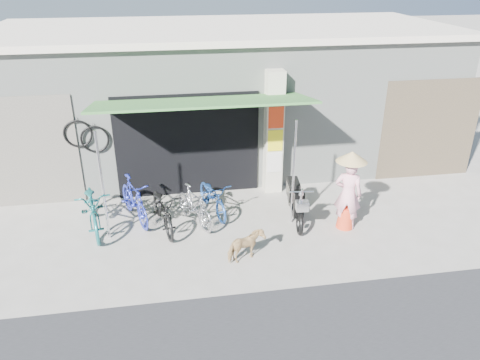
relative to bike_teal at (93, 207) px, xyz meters
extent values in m
plane|color=#A09A91|center=(3.32, -1.18, -0.51)|extent=(80.00, 80.00, 0.00)
cube|color=#A1A69E|center=(3.32, 3.92, 1.24)|extent=(12.00, 5.00, 3.50)
cube|color=silver|center=(3.32, 3.92, 3.07)|extent=(12.30, 5.30, 0.16)
cube|color=black|center=(2.12, 1.40, 0.74)|extent=(3.40, 0.06, 2.50)
cube|color=black|center=(2.12, 1.41, 0.04)|extent=(3.06, 0.04, 1.10)
torus|color=black|center=(0.02, 1.36, 1.04)|extent=(0.65, 0.05, 0.65)
cylinder|color=silver|center=(0.02, 1.38, 1.36)|extent=(0.02, 0.02, 0.12)
torus|color=black|center=(-0.33, 1.36, 1.19)|extent=(0.65, 0.05, 0.65)
cylinder|color=silver|center=(-0.33, 1.38, 1.51)|extent=(0.02, 0.02, 0.12)
cube|color=beige|center=(4.17, 1.27, 0.99)|extent=(0.42, 0.42, 3.00)
cube|color=red|center=(4.17, 1.05, 1.44)|extent=(0.36, 0.02, 0.52)
cube|color=yellow|center=(4.17, 1.05, 0.87)|extent=(0.36, 0.02, 0.52)
cube|color=silver|center=(4.17, 1.05, 0.31)|extent=(0.36, 0.02, 0.50)
cube|color=#33672E|center=(2.42, 0.47, 2.04)|extent=(4.60, 1.88, 0.35)
cylinder|color=silver|center=(0.32, -0.43, 0.67)|extent=(0.05, 0.05, 2.36)
cylinder|color=silver|center=(4.22, -0.43, 0.67)|extent=(0.05, 0.05, 2.36)
cube|color=brown|center=(8.32, 1.41, 0.79)|extent=(2.60, 0.06, 2.60)
cube|color=#6B665B|center=(-1.68, 1.41, 0.79)|extent=(2.60, 0.06, 2.60)
imported|color=#166264|center=(0.00, 0.00, 0.00)|extent=(1.06, 2.05, 1.03)
imported|color=navy|center=(0.84, 0.25, -0.02)|extent=(1.03, 1.71, 1.00)
imported|color=black|center=(1.45, -0.19, -0.06)|extent=(0.95, 1.82, 0.91)
imported|color=#AFAEB3|center=(2.12, -0.13, -0.08)|extent=(0.99, 1.49, 0.88)
imported|color=navy|center=(2.57, 0.30, -0.11)|extent=(0.92, 1.64, 0.82)
imported|color=#9E8653|center=(2.98, -1.68, -0.20)|extent=(0.81, 0.62, 0.62)
torus|color=black|center=(4.26, -0.93, -0.26)|extent=(0.14, 0.52, 0.51)
torus|color=black|center=(4.40, 0.31, -0.26)|extent=(0.14, 0.52, 0.51)
cube|color=black|center=(4.33, -0.31, -0.19)|extent=(0.32, 0.93, 0.10)
cube|color=black|center=(4.37, 0.03, 0.03)|extent=(0.31, 0.56, 0.33)
cube|color=black|center=(4.37, 0.03, 0.23)|extent=(0.29, 0.55, 0.09)
cube|color=black|center=(4.28, -0.74, 0.08)|extent=(0.22, 0.12, 0.54)
cylinder|color=silver|center=(4.26, -0.90, 0.47)|extent=(0.50, 0.09, 0.03)
cube|color=silver|center=(4.24, -1.07, 0.24)|extent=(0.27, 0.22, 0.19)
imported|color=#F1A2B2|center=(5.31, -0.81, 0.27)|extent=(0.68, 0.59, 1.58)
cone|color=red|center=(5.31, -0.81, -0.28)|extent=(0.38, 0.38, 0.46)
cone|color=tan|center=(5.31, -0.81, 1.13)|extent=(0.64, 0.64, 0.22)
camera|label=1|loc=(1.65, -9.07, 4.72)|focal=35.00mm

